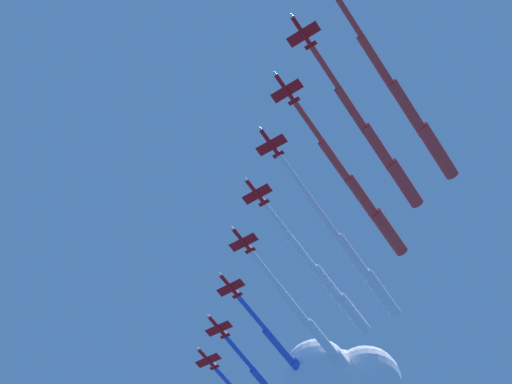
{
  "coord_description": "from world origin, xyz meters",
  "views": [
    {
      "loc": [
        44.55,
        -77.19,
        1.7
      ],
      "look_at": [
        0.0,
        0.0,
        179.8
      ],
      "focal_mm": 52.56,
      "sensor_mm": 36.0,
      "label": 1
    }
  ],
  "objects_px": {
    "jet_starboard_inner": "(364,199)",
    "jet_port_mid": "(355,259)",
    "jet_starboard_outer": "(309,380)",
    "jet_starboard_mid": "(329,285)",
    "jet_port_inner": "(380,148)",
    "jet_lead": "(409,110)",
    "jet_port_outer": "(324,342)"
  },
  "relations": [
    {
      "from": "jet_starboard_inner",
      "to": "jet_port_mid",
      "type": "bearing_deg",
      "value": 124.3
    },
    {
      "from": "jet_starboard_outer",
      "to": "jet_starboard_inner",
      "type": "bearing_deg",
      "value": -48.05
    },
    {
      "from": "jet_starboard_inner",
      "to": "jet_starboard_mid",
      "type": "xyz_separation_m",
      "value": [
        -20.74,
        19.8,
        0.14
      ]
    },
    {
      "from": "jet_port_inner",
      "to": "jet_starboard_outer",
      "type": "distance_m",
      "value": 77.23
    },
    {
      "from": "jet_port_mid",
      "to": "jet_port_inner",
      "type": "bearing_deg",
      "value": -52.48
    },
    {
      "from": "jet_starboard_mid",
      "to": "jet_lead",
      "type": "bearing_deg",
      "value": -41.38
    },
    {
      "from": "jet_starboard_inner",
      "to": "jet_port_outer",
      "type": "distance_m",
      "value": 47.72
    },
    {
      "from": "jet_port_inner",
      "to": "jet_starboard_outer",
      "type": "xyz_separation_m",
      "value": [
        -51.52,
        57.53,
        -0.7
      ]
    },
    {
      "from": "jet_port_outer",
      "to": "jet_starboard_outer",
      "type": "height_order",
      "value": "jet_port_outer"
    },
    {
      "from": "jet_port_inner",
      "to": "jet_starboard_inner",
      "type": "distance_m",
      "value": 15.27
    },
    {
      "from": "jet_lead",
      "to": "jet_port_mid",
      "type": "xyz_separation_m",
      "value": [
        -31.61,
        32.44,
        0.1
      ]
    },
    {
      "from": "jet_port_outer",
      "to": "jet_starboard_outer",
      "type": "distance_m",
      "value": 14.34
    },
    {
      "from": "jet_lead",
      "to": "jet_starboard_outer",
      "type": "distance_m",
      "value": 88.95
    },
    {
      "from": "jet_starboard_outer",
      "to": "jet_port_inner",
      "type": "bearing_deg",
      "value": -48.15
    },
    {
      "from": "jet_port_inner",
      "to": "jet_starboard_inner",
      "type": "xyz_separation_m",
      "value": [
        -10.1,
        11.44,
        0.57
      ]
    },
    {
      "from": "jet_lead",
      "to": "jet_port_inner",
      "type": "xyz_separation_m",
      "value": [
        -11.06,
        5.67,
        -0.08
      ]
    },
    {
      "from": "jet_starboard_inner",
      "to": "jet_port_outer",
      "type": "xyz_separation_m",
      "value": [
        -30.99,
        36.28,
        -0.63
      ]
    },
    {
      "from": "jet_lead",
      "to": "jet_starboard_inner",
      "type": "distance_m",
      "value": 27.21
    },
    {
      "from": "jet_starboard_outer",
      "to": "jet_starboard_mid",
      "type": "bearing_deg",
      "value": -51.79
    },
    {
      "from": "jet_lead",
      "to": "jet_port_outer",
      "type": "relative_size",
      "value": 0.99
    },
    {
      "from": "jet_port_mid",
      "to": "jet_starboard_mid",
      "type": "height_order",
      "value": "jet_starboard_mid"
    },
    {
      "from": "jet_starboard_inner",
      "to": "jet_starboard_outer",
      "type": "bearing_deg",
      "value": 131.95
    },
    {
      "from": "jet_port_outer",
      "to": "jet_lead",
      "type": "bearing_deg",
      "value": -45.67
    },
    {
      "from": "jet_port_mid",
      "to": "jet_starboard_mid",
      "type": "xyz_separation_m",
      "value": [
        -10.29,
        4.48,
        0.52
      ]
    },
    {
      "from": "jet_lead",
      "to": "jet_starboard_mid",
      "type": "height_order",
      "value": "jet_starboard_mid"
    },
    {
      "from": "jet_starboard_inner",
      "to": "jet_starboard_outer",
      "type": "relative_size",
      "value": 0.92
    },
    {
      "from": "jet_starboard_outer",
      "to": "jet_port_outer",
      "type": "bearing_deg",
      "value": -43.24
    },
    {
      "from": "jet_starboard_inner",
      "to": "jet_starboard_outer",
      "type": "distance_m",
      "value": 61.99
    },
    {
      "from": "jet_lead",
      "to": "jet_starboard_inner",
      "type": "bearing_deg",
      "value": 141.04
    },
    {
      "from": "jet_port_inner",
      "to": "jet_port_mid",
      "type": "xyz_separation_m",
      "value": [
        -20.55,
        26.76,
        0.18
      ]
    },
    {
      "from": "jet_port_inner",
      "to": "jet_port_outer",
      "type": "bearing_deg",
      "value": 130.73
    },
    {
      "from": "jet_port_inner",
      "to": "jet_starboard_mid",
      "type": "height_order",
      "value": "jet_starboard_mid"
    }
  ]
}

